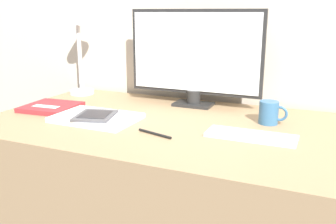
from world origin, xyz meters
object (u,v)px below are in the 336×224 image
object	(u,v)px
ereader	(95,115)
notebook	(51,107)
desk_lamp	(79,37)
coffee_mug	(269,113)
keyboard	(251,136)
monitor	(195,56)
pen	(155,134)
laptop	(96,118)

from	to	relation	value
ereader	notebook	distance (m)	0.29
desk_lamp	notebook	world-z (taller)	desk_lamp
desk_lamp	notebook	distance (m)	0.42
notebook	coffee_mug	distance (m)	0.90
keyboard	ereader	xyz separation A→B (m)	(-0.58, -0.05, 0.02)
monitor	notebook	size ratio (longest dim) A/B	2.63
notebook	pen	xyz separation A→B (m)	(0.55, -0.13, -0.01)
laptop	coffee_mug	distance (m)	0.65
ereader	desk_lamp	xyz separation A→B (m)	(-0.35, 0.39, 0.26)
laptop	pen	bearing A→B (deg)	-14.12
monitor	pen	size ratio (longest dim) A/B	4.26
laptop	desk_lamp	world-z (taller)	desk_lamp
laptop	coffee_mug	xyz separation A→B (m)	(0.61, 0.22, 0.03)
notebook	coffee_mug	size ratio (longest dim) A/B	2.16
ereader	pen	bearing A→B (deg)	-10.96
keyboard	coffee_mug	world-z (taller)	coffee_mug
desk_lamp	pen	bearing A→B (deg)	-35.57
pen	keyboard	bearing A→B (deg)	18.37
coffee_mug	pen	xyz separation A→B (m)	(-0.33, -0.29, -0.04)
desk_lamp	pen	size ratio (longest dim) A/B	2.99
monitor	pen	world-z (taller)	monitor
laptop	notebook	distance (m)	0.28
monitor	laptop	xyz separation A→B (m)	(-0.26, -0.37, -0.21)
pen	ereader	bearing A→B (deg)	169.04
keyboard	desk_lamp	xyz separation A→B (m)	(-0.92, 0.34, 0.28)
monitor	desk_lamp	xyz separation A→B (m)	(-0.60, 0.00, 0.07)
keyboard	desk_lamp	distance (m)	1.02
desk_lamp	notebook	xyz separation A→B (m)	(0.07, -0.31, -0.27)
monitor	ereader	bearing A→B (deg)	-123.20
laptop	notebook	xyz separation A→B (m)	(-0.27, 0.06, -0.00)
monitor	coffee_mug	bearing A→B (deg)	-23.54
laptop	coffee_mug	bearing A→B (deg)	19.57
monitor	ereader	distance (m)	0.50
keyboard	pen	xyz separation A→B (m)	(-0.30, -0.10, -0.00)
keyboard	coffee_mug	size ratio (longest dim) A/B	2.82
ereader	pen	world-z (taller)	ereader
coffee_mug	monitor	bearing A→B (deg)	156.46
keyboard	ereader	world-z (taller)	ereader
monitor	desk_lamp	size ratio (longest dim) A/B	1.43
laptop	desk_lamp	bearing A→B (deg)	132.31
desk_lamp	coffee_mug	world-z (taller)	desk_lamp
ereader	coffee_mug	world-z (taller)	coffee_mug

